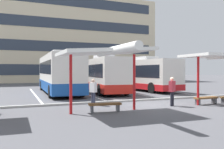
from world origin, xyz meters
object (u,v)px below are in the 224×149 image
coach_bus_1 (100,75)px  coach_bus_2 (138,75)px  coach_bus_0 (59,74)px  bench_1 (105,105)px  waiting_passenger_2 (93,90)px  bench_2 (206,99)px  waiting_shelter_1 (106,53)px  waiting_shelter_2 (222,57)px  waiting_passenger_1 (172,89)px

coach_bus_1 → coach_bus_2: 4.48m
coach_bus_0 → bench_1: 11.10m
coach_bus_2 → waiting_passenger_2: coach_bus_2 is taller
bench_2 → coach_bus_2: bearing=82.5°
bench_1 → bench_2: size_ratio=1.01×
waiting_shelter_1 → waiting_passenger_2: waiting_shelter_1 is taller
waiting_shelter_1 → bench_1: bearing=90.0°
waiting_shelter_1 → waiting_shelter_2: bearing=-0.0°
bench_1 → waiting_passenger_2: 2.54m
waiting_shelter_2 → bench_1: bearing=178.6°
waiting_shelter_2 → waiting_passenger_1: size_ratio=2.74×
bench_2 → waiting_passenger_1: waiting_passenger_1 is taller
coach_bus_2 → waiting_shelter_1: coach_bus_2 is taller
waiting_shelter_1 → waiting_passenger_2: 3.36m
bench_2 → waiting_shelter_2: bearing=-22.9°
waiting_passenger_1 → waiting_passenger_2: waiting_passenger_1 is taller
coach_bus_1 → waiting_shelter_2: coach_bus_1 is taller
waiting_shelter_1 → bench_2: waiting_shelter_1 is taller
bench_1 → waiting_passenger_1: size_ratio=0.99×
coach_bus_2 → waiting_shelter_2: coach_bus_2 is taller
coach_bus_0 → bench_1: bearing=-87.8°
coach_bus_0 → waiting_shelter_1: bearing=-87.9°
waiting_shelter_2 → bench_2: 2.76m
bench_1 → waiting_shelter_2: bearing=-1.4°
waiting_shelter_1 → bench_2: 7.20m
coach_bus_2 → bench_1: bearing=-125.2°
coach_bus_1 → bench_1: coach_bus_1 is taller
coach_bus_0 → coach_bus_2: bearing=4.2°
bench_1 → waiting_shelter_1: bearing=-90.0°
waiting_shelter_1 → waiting_shelter_2: size_ratio=1.12×
coach_bus_0 → waiting_shelter_2: size_ratio=2.41×
coach_bus_1 → waiting_shelter_1: size_ratio=2.38×
coach_bus_2 → waiting_shelter_1: (-8.20, -11.81, 1.30)m
coach_bus_2 → bench_1: coach_bus_2 is taller
coach_bus_2 → waiting_shelter_1: bearing=-124.8°
bench_2 → coach_bus_1: bearing=104.8°
waiting_shelter_2 → bench_2: size_ratio=2.80×
waiting_passenger_1 → bench_2: bearing=-5.5°
coach_bus_1 → waiting_passenger_2: coach_bus_1 is taller
coach_bus_0 → bench_2: bearing=-56.6°
bench_1 → waiting_passenger_2: (0.18, 2.47, 0.56)m
coach_bus_1 → waiting_passenger_1: size_ratio=7.28×
coach_bus_1 → waiting_shelter_2: (3.87, -11.64, 1.29)m
coach_bus_0 → waiting_passenger_1: size_ratio=6.59×
coach_bus_0 → waiting_passenger_2: coach_bus_0 is taller
bench_1 → coach_bus_2: bearing=54.8°
waiting_shelter_2 → waiting_passenger_2: bearing=160.3°
waiting_shelter_1 → waiting_passenger_1: size_ratio=3.07×
coach_bus_1 → bench_1: (-3.73, -11.45, -1.29)m
waiting_shelter_1 → bench_1: 2.62m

